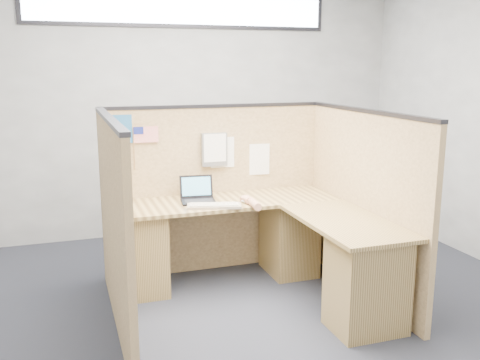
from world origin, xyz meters
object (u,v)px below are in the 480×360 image
object	(u,v)px
laptop	(197,195)
mouse	(246,200)
keyboard	(214,206)
l_desk	(262,249)

from	to	relation	value
laptop	mouse	bearing A→B (deg)	-20.17
keyboard	mouse	bearing A→B (deg)	26.40
l_desk	keyboard	distance (m)	0.53
mouse	keyboard	bearing A→B (deg)	-167.95
mouse	l_desk	bearing A→B (deg)	-78.11
l_desk	keyboard	size ratio (longest dim) A/B	4.21
mouse	laptop	bearing A→B (deg)	153.00
l_desk	mouse	size ratio (longest dim) A/B	20.14
laptop	keyboard	size ratio (longest dim) A/B	0.66
laptop	keyboard	distance (m)	0.27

